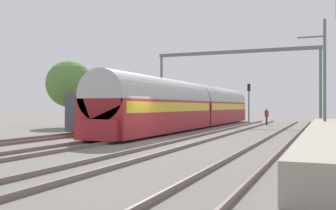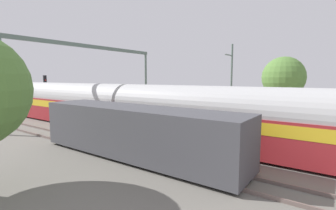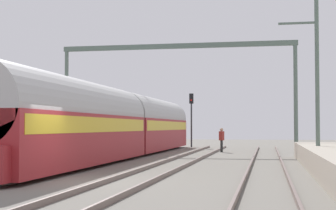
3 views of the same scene
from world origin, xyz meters
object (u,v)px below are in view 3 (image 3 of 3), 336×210
(freight_car, at_px, (16,133))
(railway_signal_far, at_px, (191,113))
(passenger_train, at_px, (121,124))
(catenary_gantry, at_px, (176,70))
(person_crossing, at_px, (222,138))

(freight_car, height_order, railway_signal_far, railway_signal_far)
(passenger_train, height_order, freight_car, passenger_train)
(passenger_train, xyz_separation_m, catenary_gantry, (2.14, 7.01, 3.97))
(person_crossing, xyz_separation_m, railway_signal_far, (-3.47, 9.09, 2.05))
(railway_signal_far, relative_size, catenary_gantry, 0.28)
(person_crossing, height_order, catenary_gantry, catenary_gantry)
(railway_signal_far, bearing_deg, person_crossing, -69.10)
(passenger_train, xyz_separation_m, person_crossing, (5.39, 7.15, -0.94))
(passenger_train, relative_size, freight_car, 2.53)
(person_crossing, height_order, railway_signal_far, railway_signal_far)
(person_crossing, relative_size, catenary_gantry, 0.10)
(person_crossing, relative_size, railway_signal_far, 0.36)
(freight_car, height_order, person_crossing, freight_car)
(freight_car, bearing_deg, catenary_gantry, 61.81)
(catenary_gantry, bearing_deg, railway_signal_far, 91.38)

